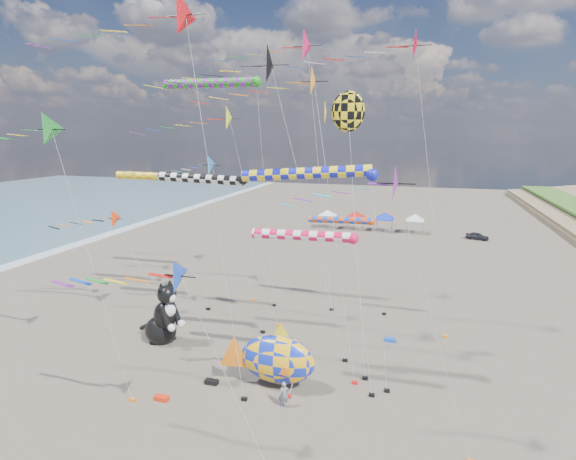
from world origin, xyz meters
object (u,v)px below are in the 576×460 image
(person_adult, at_px, (284,395))
(child_green, at_px, (281,374))
(cat_inflatable, at_px, (163,311))
(parked_car, at_px, (477,236))
(fish_inflatable, at_px, (277,359))
(child_blue, at_px, (282,399))

(person_adult, relative_size, child_green, 1.37)
(cat_inflatable, bearing_deg, parked_car, 75.30)
(child_green, bearing_deg, fish_inflatable, -112.17)
(child_blue, bearing_deg, cat_inflatable, 101.88)
(child_green, bearing_deg, child_blue, -84.82)
(cat_inflatable, bearing_deg, person_adult, -8.54)
(child_green, bearing_deg, cat_inflatable, 150.63)
(person_adult, xyz_separation_m, child_green, (-1.05, 2.61, -0.22))
(fish_inflatable, distance_m, parked_car, 52.45)
(fish_inflatable, bearing_deg, child_green, 81.45)
(person_adult, height_order, child_green, person_adult)
(fish_inflatable, distance_m, child_blue, 2.72)
(child_green, xyz_separation_m, parked_car, (17.45, 48.84, -0.01))
(cat_inflatable, height_order, fish_inflatable, cat_inflatable)
(cat_inflatable, distance_m, fish_inflatable, 11.32)
(fish_inflatable, relative_size, parked_car, 1.97)
(cat_inflatable, height_order, person_adult, cat_inflatable)
(cat_inflatable, xyz_separation_m, parked_car, (28.25, 45.79, -2.08))
(cat_inflatable, distance_m, person_adult, 13.26)
(child_green, height_order, parked_car, child_green)
(child_blue, bearing_deg, person_adult, -58.68)
(child_blue, relative_size, parked_car, 0.27)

